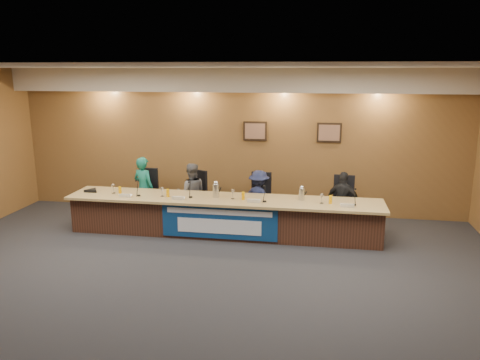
% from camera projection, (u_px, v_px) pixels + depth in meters
% --- Properties ---
extents(floor, '(10.00, 10.00, 0.00)m').
position_uv_depth(floor, '(191.00, 289.00, 6.93)').
color(floor, black).
rests_on(floor, ground).
extents(ceiling, '(10.00, 8.00, 0.04)m').
position_uv_depth(ceiling, '(186.00, 67.00, 6.19)').
color(ceiling, silver).
rests_on(ceiling, wall_back).
extents(wall_back, '(10.00, 0.04, 3.20)m').
position_uv_depth(wall_back, '(237.00, 142.00, 10.40)').
color(wall_back, brown).
rests_on(wall_back, floor).
extents(soffit, '(10.00, 0.50, 0.50)m').
position_uv_depth(soffit, '(235.00, 80.00, 9.85)').
color(soffit, beige).
rests_on(soffit, wall_back).
extents(dais_body, '(6.00, 0.80, 0.70)m').
position_uv_depth(dais_body, '(224.00, 217.00, 9.15)').
color(dais_body, '#3D2116').
rests_on(dais_body, floor).
extents(dais_top, '(6.10, 0.95, 0.05)m').
position_uv_depth(dais_top, '(223.00, 199.00, 9.02)').
color(dais_top, '#9E824E').
rests_on(dais_top, dais_body).
extents(banner, '(2.20, 0.02, 0.65)m').
position_uv_depth(banner, '(219.00, 222.00, 8.75)').
color(banner, navy).
rests_on(banner, dais_body).
extents(banner_text_upper, '(2.00, 0.01, 0.10)m').
position_uv_depth(banner_text_upper, '(219.00, 212.00, 8.69)').
color(banner_text_upper, silver).
rests_on(banner_text_upper, banner).
extents(banner_text_lower, '(1.60, 0.01, 0.28)m').
position_uv_depth(banner_text_lower, '(219.00, 226.00, 8.75)').
color(banner_text_lower, silver).
rests_on(banner_text_lower, banner).
extents(wall_photo_left, '(0.52, 0.04, 0.42)m').
position_uv_depth(wall_photo_left, '(255.00, 131.00, 10.25)').
color(wall_photo_left, black).
rests_on(wall_photo_left, wall_back).
extents(wall_photo_right, '(0.52, 0.04, 0.42)m').
position_uv_depth(wall_photo_right, '(329.00, 133.00, 9.99)').
color(wall_photo_right, black).
rests_on(wall_photo_right, wall_back).
extents(panelist_a, '(0.59, 0.49, 1.38)m').
position_uv_depth(panelist_a, '(144.00, 189.00, 9.97)').
color(panelist_a, '#115D4D').
rests_on(panelist_a, floor).
extents(panelist_b, '(0.73, 0.63, 1.27)m').
position_uv_depth(panelist_b, '(191.00, 193.00, 9.81)').
color(panelist_b, '#515155').
rests_on(panelist_b, floor).
extents(panelist_c, '(0.87, 0.70, 1.18)m').
position_uv_depth(panelist_c, '(259.00, 198.00, 9.59)').
color(panelist_c, '#161C3C').
rests_on(panelist_c, floor).
extents(panelist_d, '(0.76, 0.51, 1.21)m').
position_uv_depth(panelist_d, '(343.00, 201.00, 9.31)').
color(panelist_d, black).
rests_on(panelist_d, floor).
extents(office_chair_a, '(0.49, 0.49, 0.08)m').
position_uv_depth(office_chair_a, '(146.00, 197.00, 10.11)').
color(office_chair_a, black).
rests_on(office_chair_a, floor).
extents(office_chair_b, '(0.64, 0.64, 0.08)m').
position_uv_depth(office_chair_b, '(193.00, 199.00, 9.94)').
color(office_chair_b, black).
rests_on(office_chair_b, floor).
extents(office_chair_c, '(0.50, 0.50, 0.08)m').
position_uv_depth(office_chair_c, '(259.00, 202.00, 9.71)').
color(office_chair_c, black).
rests_on(office_chair_c, floor).
extents(office_chair_d, '(0.53, 0.53, 0.08)m').
position_uv_depth(office_chair_d, '(342.00, 206.00, 9.44)').
color(office_chair_d, black).
rests_on(office_chair_d, floor).
extents(nameplate_a, '(0.24, 0.08, 0.10)m').
position_uv_depth(nameplate_a, '(125.00, 195.00, 9.04)').
color(nameplate_a, white).
rests_on(nameplate_a, dais_top).
extents(microphone_a, '(0.07, 0.07, 0.02)m').
position_uv_depth(microphone_a, '(139.00, 195.00, 9.16)').
color(microphone_a, black).
rests_on(microphone_a, dais_top).
extents(juice_glass_a, '(0.06, 0.06, 0.15)m').
position_uv_depth(juice_glass_a, '(120.00, 190.00, 9.29)').
color(juice_glass_a, '#E79F00').
rests_on(juice_glass_a, dais_top).
extents(water_glass_a, '(0.08, 0.08, 0.18)m').
position_uv_depth(water_glass_a, '(113.00, 189.00, 9.34)').
color(water_glass_a, silver).
rests_on(water_glass_a, dais_top).
extents(nameplate_b, '(0.24, 0.08, 0.10)m').
position_uv_depth(nameplate_b, '(178.00, 198.00, 8.87)').
color(nameplate_b, white).
rests_on(nameplate_b, dais_top).
extents(microphone_b, '(0.07, 0.07, 0.02)m').
position_uv_depth(microphone_b, '(191.00, 197.00, 9.05)').
color(microphone_b, black).
rests_on(microphone_b, dais_top).
extents(juice_glass_b, '(0.06, 0.06, 0.15)m').
position_uv_depth(juice_glass_b, '(168.00, 193.00, 9.09)').
color(juice_glass_b, '#E79F00').
rests_on(juice_glass_b, dais_top).
extents(water_glass_b, '(0.08, 0.08, 0.18)m').
position_uv_depth(water_glass_b, '(162.00, 192.00, 9.10)').
color(water_glass_b, silver).
rests_on(water_glass_b, dais_top).
extents(nameplate_c, '(0.24, 0.08, 0.10)m').
position_uv_depth(nameplate_c, '(253.00, 200.00, 8.68)').
color(nameplate_c, white).
rests_on(nameplate_c, dais_top).
extents(microphone_c, '(0.07, 0.07, 0.02)m').
position_uv_depth(microphone_c, '(265.00, 201.00, 8.75)').
color(microphone_c, black).
rests_on(microphone_c, dais_top).
extents(juice_glass_c, '(0.06, 0.06, 0.15)m').
position_uv_depth(juice_glass_c, '(243.00, 196.00, 8.88)').
color(juice_glass_c, '#E79F00').
rests_on(juice_glass_c, dais_top).
extents(water_glass_c, '(0.08, 0.08, 0.18)m').
position_uv_depth(water_glass_c, '(233.00, 194.00, 8.93)').
color(water_glass_c, silver).
rests_on(water_glass_c, dais_top).
extents(nameplate_d, '(0.24, 0.08, 0.10)m').
position_uv_depth(nameplate_d, '(348.00, 205.00, 8.37)').
color(nameplate_d, white).
rests_on(nameplate_d, dais_top).
extents(microphone_d, '(0.07, 0.07, 0.02)m').
position_uv_depth(microphone_d, '(354.00, 205.00, 8.53)').
color(microphone_d, black).
rests_on(microphone_d, dais_top).
extents(juice_glass_d, '(0.06, 0.06, 0.15)m').
position_uv_depth(juice_glass_d, '(330.00, 200.00, 8.62)').
color(juice_glass_d, '#E79F00').
rests_on(juice_glass_d, dais_top).
extents(water_glass_d, '(0.08, 0.08, 0.18)m').
position_uv_depth(water_glass_d, '(322.00, 199.00, 8.62)').
color(water_glass_d, silver).
rests_on(water_glass_d, dais_top).
extents(carafe_mid, '(0.13, 0.13, 0.26)m').
position_uv_depth(carafe_mid, '(216.00, 191.00, 9.05)').
color(carafe_mid, silver).
rests_on(carafe_mid, dais_top).
extents(carafe_right, '(0.11, 0.11, 0.23)m').
position_uv_depth(carafe_right, '(302.00, 194.00, 8.85)').
color(carafe_right, silver).
rests_on(carafe_right, dais_top).
extents(speakerphone, '(0.32, 0.32, 0.05)m').
position_uv_depth(speakerphone, '(92.00, 191.00, 9.47)').
color(speakerphone, black).
rests_on(speakerphone, dais_top).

